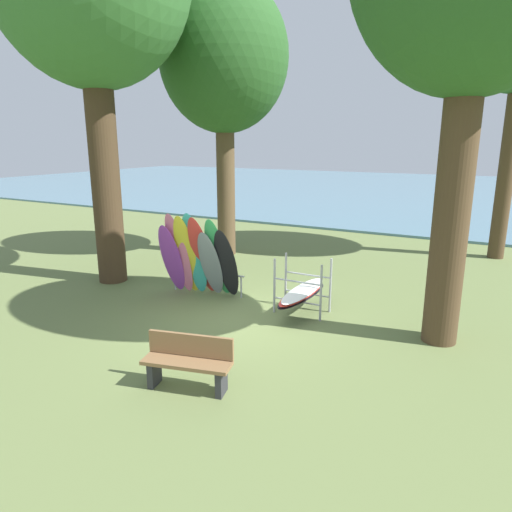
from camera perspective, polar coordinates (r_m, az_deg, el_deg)
name	(u,v)px	position (r m, az deg, el deg)	size (l,w,h in m)	color
ground_plane	(235,318)	(10.12, -2.62, -7.74)	(80.00, 80.00, 0.00)	olive
lake_water	(431,191)	(37.17, 20.98, 7.51)	(80.00, 36.00, 0.10)	slate
tree_mid_behind	(224,59)	(15.52, -4.02, 23.21)	(4.04, 4.04, 8.63)	brown
leaning_board_pile	(198,258)	(11.21, -7.18, -0.28)	(2.05, 1.22, 2.17)	purple
board_storage_rack	(302,292)	(10.36, 5.79, -4.50)	(1.15, 2.12, 1.25)	#9EA0A5
park_bench	(188,361)	(7.38, -8.44, -12.79)	(1.46, 0.73, 0.85)	#2D2D33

